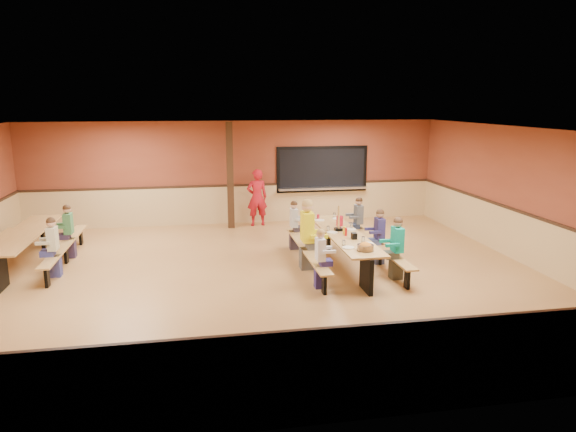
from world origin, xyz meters
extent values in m
plane|color=#9D6C3B|center=(0.00, 0.00, 0.00)|extent=(12.00, 12.00, 0.00)
cube|color=brown|center=(0.00, 5.00, 1.50)|extent=(12.00, 0.04, 3.00)
cube|color=brown|center=(0.00, -5.00, 1.50)|extent=(12.00, 0.04, 3.00)
cube|color=brown|center=(6.00, 0.00, 1.50)|extent=(0.04, 10.00, 3.00)
cube|color=white|center=(0.00, 0.00, 3.00)|extent=(12.00, 10.00, 0.04)
cube|color=black|center=(2.60, 4.97, 1.55)|extent=(2.60, 0.06, 1.20)
cube|color=silver|center=(2.60, 4.88, 0.98)|extent=(2.70, 0.28, 0.06)
cube|color=black|center=(-0.20, 4.40, 1.50)|extent=(0.18, 0.18, 3.00)
cube|color=#B68848|center=(1.98, 0.44, 0.72)|extent=(0.75, 3.60, 0.04)
cube|color=black|center=(1.98, -1.11, 0.35)|extent=(0.08, 0.60, 0.70)
cube|color=black|center=(1.98, 1.99, 0.35)|extent=(0.08, 0.60, 0.70)
cube|color=#B68848|center=(1.16, 0.44, 0.43)|extent=(0.26, 3.60, 0.04)
cube|color=black|center=(1.16, 0.44, 0.21)|extent=(0.06, 0.18, 0.41)
cube|color=#B68848|center=(2.81, 0.44, 0.43)|extent=(0.26, 3.60, 0.04)
cube|color=black|center=(2.81, 0.44, 0.21)|extent=(0.06, 0.18, 0.41)
cube|color=#B68848|center=(-4.89, 1.75, 0.72)|extent=(0.75, 3.60, 0.04)
cube|color=black|center=(-4.89, 0.20, 0.35)|extent=(0.08, 0.60, 0.70)
cube|color=black|center=(-4.89, 3.30, 0.35)|extent=(0.08, 0.60, 0.70)
cube|color=#B68848|center=(-4.07, 1.75, 0.43)|extent=(0.26, 3.60, 0.04)
cube|color=black|center=(-4.07, 1.75, 0.21)|extent=(0.06, 0.18, 0.41)
imported|color=#B51421|center=(0.57, 4.55, 0.83)|extent=(0.64, 0.46, 1.65)
cylinder|color=red|center=(2.09, 1.16, 0.85)|extent=(0.16, 0.16, 0.22)
cube|color=black|center=(2.06, -0.04, 0.80)|extent=(0.10, 0.14, 0.13)
cylinder|color=yellow|center=(1.97, 0.39, 0.82)|extent=(0.06, 0.06, 0.17)
cylinder|color=#B2140F|center=(1.97, 0.25, 0.82)|extent=(0.06, 0.06, 0.17)
cube|color=black|center=(1.93, 0.71, 0.77)|extent=(0.16, 0.16, 0.06)
cube|color=#B68848|center=(1.93, 0.71, 1.05)|extent=(0.02, 0.09, 0.50)
camera|label=1|loc=(-1.11, -9.96, 3.55)|focal=32.00mm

